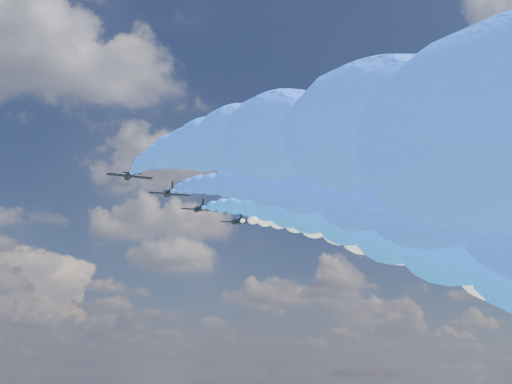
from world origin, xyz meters
name	(u,v)px	position (x,y,z in m)	size (l,w,h in m)	color
jet_0	(129,175)	(-30.76, -6.04, 88.79)	(9.18, 12.31, 2.71)	black
trail_0	(193,172)	(-30.76, -73.63, 67.87)	(7.02, 131.96, 46.87)	blue
jet_1	(169,193)	(-20.69, 4.42, 88.79)	(9.18, 12.31, 2.71)	black
trail_1	(260,207)	(-20.69, -63.17, 67.87)	(7.02, 131.96, 46.87)	blue
jet_2	(199,209)	(-11.16, 15.91, 88.79)	(9.18, 12.31, 2.71)	black
trail_2	(300,234)	(-11.16, -51.68, 67.87)	(7.02, 131.96, 46.87)	#1D72FF
jet_3	(243,205)	(-1.72, 9.45, 88.79)	(9.18, 12.31, 2.71)	black
trail_3	(384,228)	(-1.72, -58.14, 67.87)	(7.02, 131.96, 46.87)	white
jet_4	(237,221)	(1.51, 25.76, 88.79)	(9.18, 12.31, 2.71)	black
trail_4	(351,252)	(1.51, -41.83, 67.87)	(7.02, 131.96, 46.87)	white
jet_5	(277,214)	(9.01, 14.77, 88.79)	(9.18, 12.31, 2.71)	black
trail_5	(431,241)	(9.01, -52.82, 67.87)	(7.02, 131.96, 46.87)	red
jet_6	(337,206)	(20.58, 2.85, 88.79)	(9.18, 12.31, 2.71)	black
jet_7	(387,201)	(30.30, -4.47, 88.79)	(9.18, 12.31, 2.71)	black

